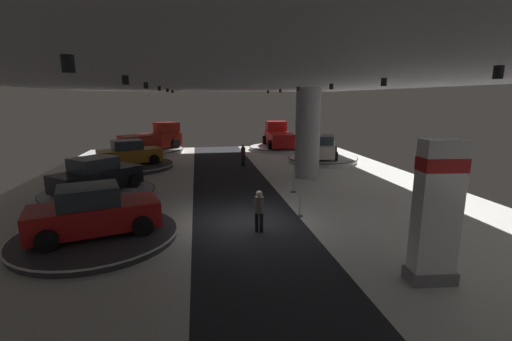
# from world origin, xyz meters

# --- Properties ---
(ground) EXTENTS (24.00, 44.00, 0.06)m
(ground) POSITION_xyz_m (0.00, 0.00, -0.02)
(ground) COLOR silver
(ceiling_with_spotlights) EXTENTS (24.00, 44.00, 0.39)m
(ceiling_with_spotlights) POSITION_xyz_m (-0.00, 0.00, 5.55)
(ceiling_with_spotlights) COLOR silver
(column_right) EXTENTS (1.53, 1.53, 5.50)m
(column_right) POSITION_xyz_m (4.85, 7.53, 2.75)
(column_right) COLOR #ADADB2
(column_right) RESTS_ON ground
(brand_sign_pylon) EXTENTS (1.32, 0.77, 3.89)m
(brand_sign_pylon) POSITION_xyz_m (4.20, -5.43, 2.01)
(brand_sign_pylon) COLOR slate
(brand_sign_pylon) RESTS_ON ground
(display_platform_far_right) EXTENTS (5.35, 5.35, 0.36)m
(display_platform_far_right) POSITION_xyz_m (7.66, 12.27, 0.20)
(display_platform_far_right) COLOR silver
(display_platform_far_right) RESTS_ON ground
(display_car_far_right) EXTENTS (3.34, 4.57, 1.71)m
(display_car_far_right) POSITION_xyz_m (7.65, 12.24, 1.12)
(display_car_far_right) COLOR silver
(display_car_far_right) RESTS_ON display_platform_far_right
(display_platform_deep_right) EXTENTS (5.68, 5.68, 0.30)m
(display_platform_deep_right) POSITION_xyz_m (5.82, 19.19, 0.17)
(display_platform_deep_right) COLOR silver
(display_platform_deep_right) RESTS_ON ground
(pickup_truck_deep_right) EXTENTS (2.87, 5.40, 2.30)m
(pickup_truck_deep_right) POSITION_xyz_m (5.83, 19.51, 1.24)
(pickup_truck_deep_right) COLOR red
(pickup_truck_deep_right) RESTS_ON display_platform_deep_right
(display_platform_far_left) EXTENTS (5.97, 5.97, 0.29)m
(display_platform_far_left) POSITION_xyz_m (-6.62, 12.24, 0.16)
(display_platform_far_left) COLOR #333338
(display_platform_far_left) RESTS_ON ground
(display_car_far_left) EXTENTS (4.57, 3.40, 1.71)m
(display_car_far_left) POSITION_xyz_m (-6.65, 12.23, 1.06)
(display_car_far_left) COLOR #B77519
(display_car_far_left) RESTS_ON display_platform_far_left
(display_platform_near_left) EXTENTS (5.58, 5.58, 0.25)m
(display_platform_near_left) POSITION_xyz_m (-5.48, -0.90, 0.14)
(display_platform_near_left) COLOR #333338
(display_platform_near_left) RESTS_ON ground
(display_car_near_left) EXTENTS (4.54, 3.15, 1.71)m
(display_car_near_left) POSITION_xyz_m (-5.51, -0.91, 1.02)
(display_car_near_left) COLOR red
(display_car_near_left) RESTS_ON display_platform_near_left
(display_platform_deep_left) EXTENTS (5.68, 5.68, 0.35)m
(display_platform_deep_left) POSITION_xyz_m (-6.04, 19.11, 0.19)
(display_platform_deep_left) COLOR silver
(display_platform_deep_left) RESTS_ON ground
(pickup_truck_deep_left) EXTENTS (5.49, 4.89, 2.30)m
(pickup_truck_deep_left) POSITION_xyz_m (-5.78, 19.31, 1.29)
(pickup_truck_deep_left) COLOR maroon
(pickup_truck_deep_left) RESTS_ON display_platform_deep_left
(display_platform_mid_left) EXTENTS (5.44, 5.44, 0.33)m
(display_platform_mid_left) POSITION_xyz_m (-6.87, 4.82, 0.18)
(display_platform_mid_left) COLOR #B7B7BC
(display_platform_mid_left) RESTS_ON ground
(display_car_mid_left) EXTENTS (4.12, 4.35, 1.71)m
(display_car_mid_left) POSITION_xyz_m (-6.89, 4.80, 1.09)
(display_car_mid_left) COLOR black
(display_car_mid_left) RESTS_ON display_platform_mid_left
(visitor_walking_near) EXTENTS (0.32, 0.32, 1.59)m
(visitor_walking_near) POSITION_xyz_m (0.26, -1.15, 0.91)
(visitor_walking_near) COLOR black
(visitor_walking_near) RESTS_ON ground
(visitor_walking_far) EXTENTS (0.32, 0.32, 1.59)m
(visitor_walking_far) POSITION_xyz_m (1.35, 11.60, 0.91)
(visitor_walking_far) COLOR black
(visitor_walking_far) RESTS_ON ground
(stanchion_a) EXTENTS (0.28, 0.28, 1.01)m
(stanchion_a) POSITION_xyz_m (3.02, 4.03, 0.37)
(stanchion_a) COLOR #333338
(stanchion_a) RESTS_ON ground
(stanchion_b) EXTENTS (0.28, 0.28, 1.01)m
(stanchion_b) POSITION_xyz_m (2.24, 0.27, 0.37)
(stanchion_b) COLOR #333338
(stanchion_b) RESTS_ON ground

